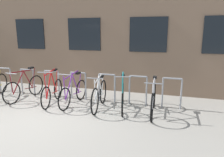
% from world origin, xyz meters
% --- Properties ---
extents(ground_plane, '(42.00, 42.00, 0.00)m').
position_xyz_m(ground_plane, '(0.00, 0.00, 0.00)').
color(ground_plane, '#9E998E').
extents(storefront_building, '(28.00, 7.27, 4.79)m').
position_xyz_m(storefront_building, '(-0.00, 6.81, 2.39)').
color(storefront_building, '#7A604C').
rests_on(storefront_building, ground).
extents(bike_rack, '(6.58, 0.05, 0.92)m').
position_xyz_m(bike_rack, '(0.32, 1.90, 0.55)').
color(bike_rack, gray).
rests_on(bike_rack, ground).
extents(bicycle_maroon, '(0.44, 1.81, 1.05)m').
position_xyz_m(bicycle_maroon, '(-1.42, 1.41, 0.39)').
color(bicycle_maroon, black).
rests_on(bicycle_maroon, ground).
extents(bicycle_purple, '(0.44, 1.73, 1.07)m').
position_xyz_m(bicycle_purple, '(0.40, 1.38, 0.38)').
color(bicycle_purple, black).
rests_on(bicycle_purple, ground).
extents(bicycle_silver, '(0.44, 1.82, 1.00)m').
position_xyz_m(bicycle_silver, '(2.85, 1.34, 0.40)').
color(bicycle_silver, black).
rests_on(bicycle_silver, ground).
extents(bicycle_teal, '(0.54, 1.69, 1.09)m').
position_xyz_m(bicycle_teal, '(1.95, 1.44, 0.37)').
color(bicycle_teal, black).
rests_on(bicycle_teal, ground).
extents(bicycle_red, '(0.47, 1.66, 1.11)m').
position_xyz_m(bicycle_red, '(-0.28, 1.28, 0.39)').
color(bicycle_red, black).
rests_on(bicycle_red, ground).
extents(bicycle_white, '(0.44, 1.73, 1.03)m').
position_xyz_m(bicycle_white, '(1.28, 1.30, 0.40)').
color(bicycle_white, black).
rests_on(bicycle_white, ground).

